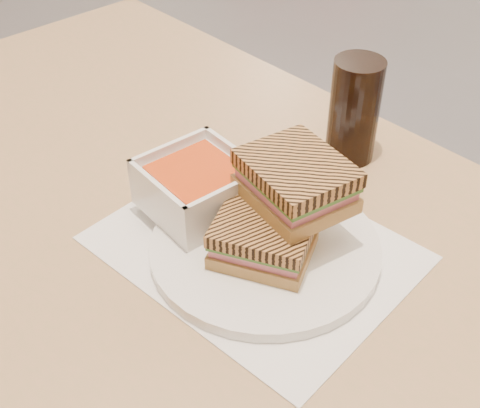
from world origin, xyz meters
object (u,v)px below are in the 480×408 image
Objects in this scene: soup_bowl at (198,188)px; cola_glass at (354,111)px; panini_lower at (263,238)px; plate at (265,248)px; main_table at (181,245)px.

cola_glass is at bearing 72.95° from soup_bowl.
panini_lower is 0.90× the size of cola_glass.
plate is 0.25m from cola_glass.
soup_bowl is (-0.11, 0.00, 0.04)m from plate.
main_table is 0.32m from cola_glass.
panini_lower is at bearing -59.20° from plate.
panini_lower is 0.27m from cola_glass.
panini_lower is at bearing -8.14° from soup_bowl.
cola_glass is (-0.04, 0.26, 0.03)m from panini_lower.
panini_lower is at bearing -80.41° from cola_glass.
soup_bowl is 0.12m from panini_lower.
cola_glass is at bearing 99.59° from panini_lower.
soup_bowl reaches higher than panini_lower.
cola_glass is (0.07, 0.24, 0.03)m from soup_bowl.
plate is 0.11m from soup_bowl.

